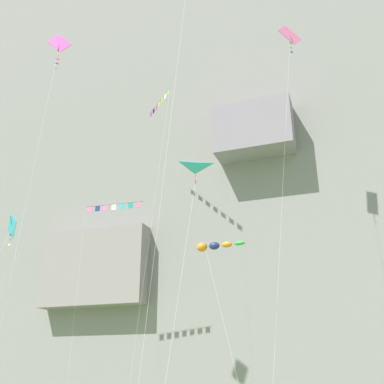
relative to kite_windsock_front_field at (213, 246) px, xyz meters
The scene contains 8 objects.
cliff_face 42.40m from the kite_windsock_front_field, 90.37° to the left, with size 180.00×27.88×76.58m.
kite_windsock_front_field is the anchor object (origin of this frame).
kite_diamond_upper_left 24.32m from the kite_windsock_front_field, behind, with size 2.30×4.29×31.75m.
kite_banner_mid_left 19.50m from the kite_windsock_front_field, 142.66° to the left, with size 6.52×2.38×18.65m.
kite_banner_low_right 24.36m from the kite_windsock_front_field, 129.69° to the left, with size 4.31×7.81×30.92m.
kite_diamond_far_left 21.02m from the kite_windsock_front_field, behind, with size 1.95×5.83×15.78m.
kite_diamond_mid_center 25.05m from the kite_windsock_front_field, 57.82° to the left, with size 4.01×6.84×34.83m.
kite_delta_high_right 4.38m from the kite_windsock_front_field, 117.69° to the right, with size 2.04×5.26×14.59m.
Camera 1 is at (8.77, -5.15, 2.30)m, focal length 42.28 mm.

